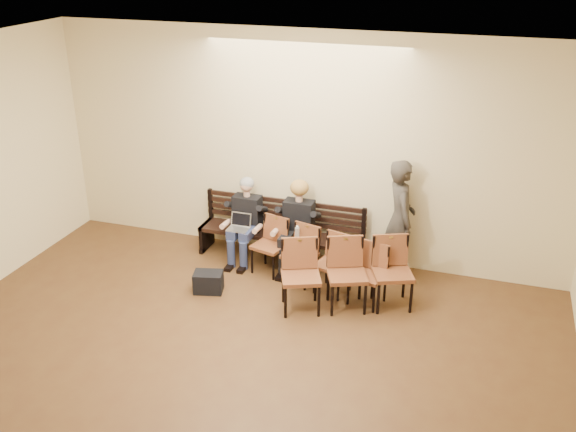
# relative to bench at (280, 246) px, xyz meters

# --- Properties ---
(room_walls) EXTENTS (8.02, 10.01, 3.51)m
(room_walls) POSITION_rel_bench_xyz_m (0.28, -3.86, 2.31)
(room_walls) COLOR beige
(room_walls) RESTS_ON ground
(bench) EXTENTS (2.60, 0.90, 0.45)m
(bench) POSITION_rel_bench_xyz_m (0.00, 0.00, 0.00)
(bench) COLOR black
(bench) RESTS_ON ground
(seated_man) EXTENTS (0.53, 0.73, 1.27)m
(seated_man) POSITION_rel_bench_xyz_m (-0.53, -0.12, 0.41)
(seated_man) COLOR black
(seated_man) RESTS_ON ground
(seated_woman) EXTENTS (0.55, 0.77, 1.29)m
(seated_woman) POSITION_rel_bench_xyz_m (0.31, -0.12, 0.42)
(seated_woman) COLOR black
(seated_woman) RESTS_ON ground
(laptop) EXTENTS (0.35, 0.28, 0.23)m
(laptop) POSITION_rel_bench_xyz_m (-0.56, -0.35, 0.34)
(laptop) COLOR silver
(laptop) RESTS_ON bench
(water_bottle) EXTENTS (0.08, 0.08, 0.23)m
(water_bottle) POSITION_rel_bench_xyz_m (0.41, -0.42, 0.34)
(water_bottle) COLOR silver
(water_bottle) RESTS_ON bench
(bag) EXTENTS (0.46, 0.37, 0.30)m
(bag) POSITION_rel_bench_xyz_m (-0.66, -1.26, -0.08)
(bag) COLOR black
(bag) RESTS_ON ground
(passerby) EXTENTS (0.75, 0.89, 2.08)m
(passerby) POSITION_rel_bench_xyz_m (1.81, 0.10, 0.81)
(passerby) COLOR #36312C
(passerby) RESTS_ON ground
(chair_row_front) EXTENTS (2.13, 0.98, 0.86)m
(chair_row_front) POSITION_rel_bench_xyz_m (0.76, -0.65, 0.20)
(chair_row_front) COLOR brown
(chair_row_front) RESTS_ON ground
(chair_row_back) EXTENTS (1.83, 1.17, 0.98)m
(chair_row_back) POSITION_rel_bench_xyz_m (1.31, -1.06, 0.26)
(chair_row_back) COLOR brown
(chair_row_back) RESTS_ON ground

